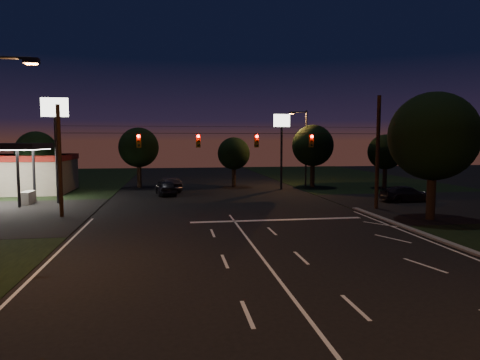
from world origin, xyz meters
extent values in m
plane|color=black|center=(0.00, 0.00, 0.00)|extent=(140.00, 140.00, 0.00)
cube|color=black|center=(20.00, 16.00, 0.00)|extent=(20.00, 16.00, 0.02)
cube|color=silver|center=(0.00, -6.00, 0.01)|extent=(0.14, 40.00, 0.01)
cube|color=silver|center=(3.00, 11.50, 0.01)|extent=(12.00, 0.50, 0.01)
cylinder|color=black|center=(12.00, 15.00, 0.00)|extent=(0.30, 0.30, 9.00)
cylinder|color=black|center=(-12.00, 15.00, 0.00)|extent=(0.28, 0.28, 8.00)
cylinder|color=black|center=(0.00, 15.00, 6.00)|extent=(24.00, 0.03, 0.03)
cylinder|color=black|center=(0.00, 15.00, 6.50)|extent=(24.00, 0.02, 0.02)
cube|color=#3F3307|center=(-6.50, 15.00, 5.45)|extent=(0.32, 0.26, 1.00)
sphere|color=#FF0705|center=(-6.50, 14.84, 5.78)|extent=(0.22, 0.22, 0.22)
sphere|color=black|center=(-6.50, 14.84, 5.45)|extent=(0.20, 0.20, 0.20)
sphere|color=black|center=(-6.50, 14.84, 5.12)|extent=(0.20, 0.20, 0.20)
cube|color=#3F3307|center=(-2.20, 15.00, 5.45)|extent=(0.32, 0.26, 1.00)
sphere|color=#FF0705|center=(-2.20, 14.84, 5.78)|extent=(0.22, 0.22, 0.22)
sphere|color=black|center=(-2.20, 14.84, 5.45)|extent=(0.20, 0.20, 0.20)
sphere|color=black|center=(-2.20, 14.84, 5.12)|extent=(0.20, 0.20, 0.20)
cube|color=#3F3307|center=(2.20, 15.00, 5.45)|extent=(0.32, 0.26, 1.00)
sphere|color=#FF0705|center=(2.20, 14.84, 5.78)|extent=(0.22, 0.22, 0.22)
sphere|color=black|center=(2.20, 14.84, 5.45)|extent=(0.20, 0.20, 0.20)
sphere|color=black|center=(2.20, 14.84, 5.12)|extent=(0.20, 0.20, 0.20)
cube|color=#3F3307|center=(6.50, 15.00, 5.45)|extent=(0.32, 0.26, 1.00)
sphere|color=#FF0705|center=(6.50, 14.84, 5.78)|extent=(0.22, 0.22, 0.22)
sphere|color=black|center=(6.50, 14.84, 5.45)|extent=(0.20, 0.20, 0.20)
sphere|color=black|center=(6.50, 14.84, 5.12)|extent=(0.20, 0.20, 0.20)
cube|color=gray|center=(-22.00, 31.00, 2.00)|extent=(14.00, 8.00, 4.00)
cube|color=gray|center=(-16.50, 22.00, 0.55)|extent=(0.80, 2.00, 1.10)
cylinder|color=black|center=(-16.50, 20.00, 2.40)|extent=(0.24, 0.24, 4.80)
cylinder|color=black|center=(-16.50, 24.00, 2.40)|extent=(0.24, 0.24, 4.80)
cylinder|color=black|center=(-14.00, 22.00, 3.75)|extent=(0.24, 0.24, 7.50)
cube|color=white|center=(-14.00, 22.00, 8.30)|extent=(2.20, 0.30, 1.60)
cylinder|color=black|center=(8.00, 30.00, 3.50)|extent=(0.24, 0.24, 7.00)
cube|color=white|center=(8.00, 30.00, 7.70)|extent=(1.80, 0.30, 1.40)
cylinder|color=black|center=(-10.60, 2.00, 8.80)|extent=(1.80, 0.12, 0.12)
cube|color=black|center=(-9.70, 2.00, 8.70)|extent=(0.60, 0.35, 0.22)
cube|color=orange|center=(-9.70, 2.00, 8.58)|extent=(0.45, 0.25, 0.04)
cylinder|color=black|center=(11.50, 32.00, 4.50)|extent=(0.20, 0.20, 9.00)
cylinder|color=black|center=(10.60, 32.00, 8.80)|extent=(1.80, 0.12, 0.12)
cube|color=black|center=(9.70, 32.00, 8.70)|extent=(0.60, 0.35, 0.22)
cube|color=orange|center=(9.70, 32.00, 8.58)|extent=(0.45, 0.25, 0.04)
cylinder|color=black|center=(13.50, 10.00, 2.00)|extent=(0.60, 0.60, 4.00)
sphere|color=black|center=(13.50, 10.00, 5.76)|extent=(6.00, 6.00, 6.00)
sphere|color=black|center=(14.10, 10.45, 5.58)|extent=(4.50, 4.50, 4.50)
sphere|color=black|center=(12.90, 10.30, 5.62)|extent=(4.20, 4.20, 4.20)
cylinder|color=black|center=(-18.00, 30.00, 1.50)|extent=(0.49, 0.49, 3.00)
sphere|color=black|center=(-18.00, 30.00, 4.32)|extent=(4.20, 4.20, 4.20)
sphere|color=black|center=(-17.58, 30.32, 4.19)|extent=(3.15, 3.15, 3.15)
sphere|color=black|center=(-18.42, 30.21, 4.23)|extent=(2.94, 2.94, 2.94)
cylinder|color=black|center=(-8.00, 34.00, 1.62)|extent=(0.52, 0.52, 3.25)
sphere|color=black|center=(-8.00, 34.00, 4.68)|extent=(4.60, 4.60, 4.60)
sphere|color=black|center=(-7.54, 34.34, 4.54)|extent=(3.45, 3.45, 3.45)
sphere|color=black|center=(-8.46, 34.23, 4.58)|extent=(3.22, 3.22, 3.22)
cylinder|color=black|center=(3.00, 33.00, 1.38)|extent=(0.47, 0.47, 2.75)
sphere|color=black|center=(3.00, 33.00, 3.96)|extent=(3.80, 3.80, 3.80)
sphere|color=black|center=(3.38, 33.28, 3.85)|extent=(2.85, 2.85, 2.85)
sphere|color=black|center=(2.62, 33.19, 3.87)|extent=(2.66, 2.66, 2.66)
cylinder|color=black|center=(12.00, 31.00, 1.70)|extent=(0.53, 0.53, 3.40)
sphere|color=black|center=(12.00, 31.00, 4.90)|extent=(4.80, 4.80, 4.80)
sphere|color=black|center=(12.48, 31.36, 4.75)|extent=(3.60, 3.60, 3.60)
sphere|color=black|center=(11.52, 31.24, 4.79)|extent=(3.36, 3.36, 3.36)
cylinder|color=black|center=(20.00, 29.00, 1.45)|extent=(0.48, 0.48, 2.90)
sphere|color=black|center=(20.00, 29.00, 4.18)|extent=(4.00, 4.00, 4.00)
sphere|color=black|center=(20.40, 29.30, 4.06)|extent=(3.00, 3.00, 3.00)
sphere|color=black|center=(19.60, 29.20, 4.09)|extent=(2.80, 2.80, 2.80)
imported|color=black|center=(-4.82, 26.42, 0.74)|extent=(2.35, 4.56, 1.48)
imported|color=black|center=(-4.47, 29.53, 0.74)|extent=(2.69, 4.74, 1.48)
imported|color=black|center=(16.54, 18.29, 0.70)|extent=(4.86, 2.05, 1.40)
camera|label=1|loc=(-4.04, -16.85, 5.46)|focal=32.00mm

